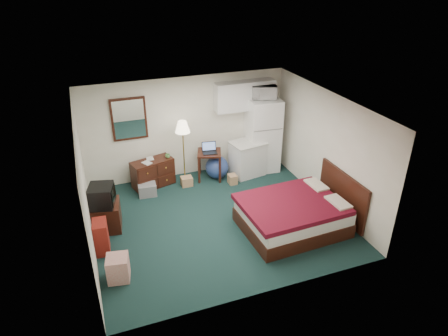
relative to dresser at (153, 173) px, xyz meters
name	(u,v)px	position (x,y,z in m)	size (l,w,h in m)	color
floor	(217,219)	(0.97, -1.91, -0.33)	(5.00, 4.50, 0.01)	black
ceiling	(216,106)	(0.97, -1.91, 2.17)	(5.00, 4.50, 0.01)	silver
walls	(217,167)	(0.97, -1.91, 0.92)	(5.01, 4.51, 2.50)	silver
mirror	(129,119)	(-0.38, 0.31, 1.32)	(0.80, 0.06, 1.00)	white
upper_cabinets	(245,95)	(2.42, 0.16, 1.62)	(1.50, 0.35, 0.70)	white
headboard	(342,195)	(3.43, -2.73, 0.22)	(0.06, 1.56, 1.00)	#34130F
dresser	(153,173)	(0.00, 0.00, 0.00)	(0.98, 0.44, 0.67)	#34130F
floor_lamp	(184,153)	(0.75, -0.13, 0.47)	(0.35, 0.35, 1.60)	gold
desk	(209,165)	(1.40, -0.12, 0.03)	(0.57, 0.57, 0.72)	#34130F
exercise_ball	(217,167)	(1.58, -0.15, -0.05)	(0.57, 0.57, 0.57)	navy
kitchen_counter	(247,159)	(2.36, -0.25, 0.09)	(0.78, 0.59, 0.85)	white
fridge	(262,135)	(2.84, -0.05, 0.61)	(0.78, 0.78, 1.89)	white
bed	(292,215)	(2.28, -2.73, -0.02)	(1.96, 1.53, 0.63)	#51081D
tv_stand	(106,216)	(-1.23, -1.41, -0.05)	(0.57, 0.62, 0.57)	#34130F
suitcase	(101,237)	(-1.38, -2.15, -0.01)	(0.25, 0.40, 0.65)	#5C1D12
retail_box	(118,268)	(-1.19, -3.00, -0.11)	(0.36, 0.36, 0.45)	beige
file_bin	(147,190)	(-0.23, -0.42, -0.19)	(0.41, 0.31, 0.28)	gray
cardboard_box_a	(187,181)	(0.75, -0.29, -0.22)	(0.27, 0.23, 0.23)	#AE854F
cardboard_box_b	(232,179)	(1.83, -0.58, -0.22)	(0.20, 0.23, 0.23)	#AE854F
laptop	(210,149)	(1.39, -0.18, 0.51)	(0.35, 0.28, 0.24)	black
crt_tv	(101,196)	(-1.26, -1.46, 0.45)	(0.47, 0.51, 0.43)	black
microwave	(264,90)	(2.84, -0.02, 1.75)	(0.59, 0.33, 0.40)	white
book_a	(144,160)	(-0.20, -0.14, 0.45)	(0.17, 0.02, 0.23)	#AE854F
book_b	(146,155)	(-0.10, 0.09, 0.44)	(0.16, 0.02, 0.22)	#AE854F
mug	(168,156)	(0.39, 0.02, 0.39)	(0.12, 0.09, 0.12)	#629E4F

